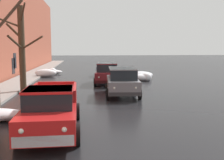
{
  "coord_description": "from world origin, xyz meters",
  "views": [
    {
      "loc": [
        -0.48,
        -3.18,
        3.17
      ],
      "look_at": [
        1.0,
        11.44,
        1.37
      ],
      "focal_mm": 43.46,
      "sensor_mm": 36.0,
      "label": 1
    }
  ],
  "objects_px": {
    "pickup_truck_red_approaching_near_lane": "(52,109)",
    "suv_maroon_parked_kerbside_mid": "(107,72)",
    "sedan_darkblue_parked_far_down_block": "(106,70)",
    "suv_grey_parked_kerbside_close": "(122,81)",
    "bare_tree_mid_block": "(21,47)"
  },
  "relations": [
    {
      "from": "suv_maroon_parked_kerbside_mid",
      "to": "pickup_truck_red_approaching_near_lane",
      "type": "bearing_deg",
      "value": -103.52
    },
    {
      "from": "bare_tree_mid_block",
      "to": "suv_maroon_parked_kerbside_mid",
      "type": "height_order",
      "value": "bare_tree_mid_block"
    },
    {
      "from": "pickup_truck_red_approaching_near_lane",
      "to": "suv_maroon_parked_kerbside_mid",
      "type": "height_order",
      "value": "suv_maroon_parked_kerbside_mid"
    },
    {
      "from": "suv_grey_parked_kerbside_close",
      "to": "suv_maroon_parked_kerbside_mid",
      "type": "xyz_separation_m",
      "value": [
        -0.52,
        5.76,
        0.0
      ]
    },
    {
      "from": "suv_grey_parked_kerbside_close",
      "to": "sedan_darkblue_parked_far_down_block",
      "type": "xyz_separation_m",
      "value": [
        -0.14,
        11.5,
        -0.24
      ]
    },
    {
      "from": "pickup_truck_red_approaching_near_lane",
      "to": "sedan_darkblue_parked_far_down_block",
      "type": "relative_size",
      "value": 1.37
    },
    {
      "from": "sedan_darkblue_parked_far_down_block",
      "to": "pickup_truck_red_approaching_near_lane",
      "type": "bearing_deg",
      "value": -100.59
    },
    {
      "from": "pickup_truck_red_approaching_near_lane",
      "to": "sedan_darkblue_parked_far_down_block",
      "type": "bearing_deg",
      "value": 79.41
    },
    {
      "from": "pickup_truck_red_approaching_near_lane",
      "to": "suv_grey_parked_kerbside_close",
      "type": "height_order",
      "value": "suv_grey_parked_kerbside_close"
    },
    {
      "from": "bare_tree_mid_block",
      "to": "suv_grey_parked_kerbside_close",
      "type": "distance_m",
      "value": 7.29
    },
    {
      "from": "pickup_truck_red_approaching_near_lane",
      "to": "suv_grey_parked_kerbside_close",
      "type": "bearing_deg",
      "value": 63.49
    },
    {
      "from": "pickup_truck_red_approaching_near_lane",
      "to": "suv_maroon_parked_kerbside_mid",
      "type": "xyz_separation_m",
      "value": [
        3.15,
        13.12,
        0.11
      ]
    },
    {
      "from": "suv_maroon_parked_kerbside_mid",
      "to": "suv_grey_parked_kerbside_close",
      "type": "bearing_deg",
      "value": -84.88
    },
    {
      "from": "pickup_truck_red_approaching_near_lane",
      "to": "sedan_darkblue_parked_far_down_block",
      "type": "xyz_separation_m",
      "value": [
        3.53,
        18.86,
        -0.13
      ]
    },
    {
      "from": "suv_grey_parked_kerbside_close",
      "to": "sedan_darkblue_parked_far_down_block",
      "type": "distance_m",
      "value": 11.5
    }
  ]
}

